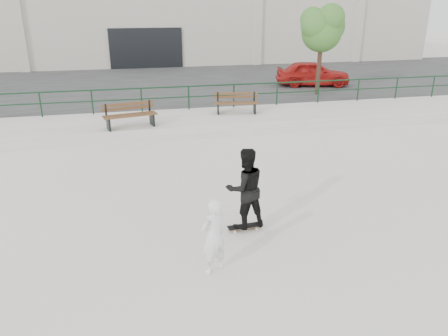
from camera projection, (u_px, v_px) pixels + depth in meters
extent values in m
plane|color=beige|center=(219.00, 253.00, 9.06)|extent=(120.00, 120.00, 0.00)
cube|color=beige|center=(169.00, 124.00, 17.62)|extent=(30.00, 3.00, 0.50)
cube|color=#2F2F2F|center=(154.00, 87.00, 25.37)|extent=(60.00, 14.00, 0.50)
cylinder|color=#143820|center=(165.00, 87.00, 18.36)|extent=(28.00, 0.06, 0.06)
cylinder|color=#143820|center=(165.00, 98.00, 18.52)|extent=(28.00, 0.05, 0.05)
cylinder|color=#143820|center=(41.00, 105.00, 17.51)|extent=(0.06, 0.06, 1.00)
cylinder|color=#143820|center=(92.00, 102.00, 17.92)|extent=(0.06, 0.06, 1.00)
cylinder|color=#143820|center=(142.00, 100.00, 18.33)|extent=(0.06, 0.06, 1.00)
cylinder|color=#143820|center=(189.00, 98.00, 18.75)|extent=(0.06, 0.06, 1.00)
cylinder|color=#143820|center=(234.00, 96.00, 19.16)|extent=(0.06, 0.06, 1.00)
cylinder|color=#143820|center=(277.00, 94.00, 19.57)|extent=(0.06, 0.06, 1.00)
cylinder|color=#143820|center=(318.00, 92.00, 19.98)|extent=(0.06, 0.06, 1.00)
cylinder|color=#143820|center=(358.00, 90.00, 20.39)|extent=(0.06, 0.06, 1.00)
cylinder|color=#143820|center=(396.00, 88.00, 20.81)|extent=(0.06, 0.06, 1.00)
cylinder|color=#143820|center=(433.00, 87.00, 21.22)|extent=(0.06, 0.06, 1.00)
cube|color=beige|center=(139.00, 13.00, 36.78)|extent=(44.00, 16.00, 8.00)
cube|color=black|center=(146.00, 52.00, 30.31)|extent=(5.00, 0.15, 3.20)
cube|color=beige|center=(19.00, 31.00, 28.08)|extent=(0.60, 0.25, 6.20)
cube|color=beige|center=(258.00, 28.00, 31.37)|extent=(0.60, 0.25, 6.20)
cube|color=beige|center=(359.00, 27.00, 33.02)|extent=(0.60, 0.25, 6.20)
cube|color=#55341D|center=(131.00, 116.00, 15.88)|extent=(1.94, 0.53, 0.04)
cube|color=#55341D|center=(130.00, 115.00, 16.05)|extent=(1.94, 0.53, 0.04)
cube|color=#55341D|center=(129.00, 114.00, 16.22)|extent=(1.94, 0.53, 0.04)
cube|color=#55341D|center=(128.00, 108.00, 16.22)|extent=(1.92, 0.45, 0.11)
cube|color=#55341D|center=(128.00, 104.00, 16.16)|extent=(1.92, 0.45, 0.11)
cube|color=black|center=(108.00, 124.00, 15.82)|extent=(0.18, 0.54, 0.46)
cube|color=black|center=(106.00, 110.00, 15.90)|extent=(0.08, 0.07, 0.46)
cube|color=black|center=(152.00, 119.00, 16.45)|extent=(0.18, 0.54, 0.46)
cube|color=black|center=(149.00, 106.00, 16.53)|extent=(0.08, 0.07, 0.46)
cube|color=#55341D|center=(237.00, 104.00, 17.95)|extent=(1.83, 0.45, 0.04)
cube|color=#55341D|center=(236.00, 103.00, 18.12)|extent=(1.83, 0.45, 0.04)
cube|color=#55341D|center=(236.00, 102.00, 18.29)|extent=(1.83, 0.45, 0.04)
cube|color=#55341D|center=(236.00, 97.00, 18.30)|extent=(1.81, 0.37, 0.10)
cube|color=#55341D|center=(236.00, 94.00, 18.25)|extent=(1.81, 0.37, 0.10)
cube|color=black|center=(218.00, 108.00, 18.17)|extent=(0.15, 0.51, 0.43)
cube|color=black|center=(218.00, 97.00, 18.27)|extent=(0.07, 0.06, 0.43)
cube|color=black|center=(255.00, 108.00, 18.23)|extent=(0.15, 0.51, 0.43)
cube|color=black|center=(254.00, 97.00, 18.33)|extent=(0.07, 0.06, 0.43)
cylinder|color=#4A3225|center=(319.00, 68.00, 21.60)|extent=(0.22, 0.22, 2.59)
sphere|color=#326D28|center=(322.00, 32.00, 20.99)|extent=(1.94, 1.94, 1.94)
sphere|color=#326D28|center=(329.00, 26.00, 21.31)|extent=(1.51, 1.51, 1.51)
sphere|color=#326D28|center=(316.00, 25.00, 20.58)|extent=(1.40, 1.40, 1.40)
sphere|color=#326D28|center=(331.00, 18.00, 20.41)|extent=(1.30, 1.30, 1.30)
sphere|color=#326D28|center=(312.00, 19.00, 21.12)|extent=(1.19, 1.19, 1.19)
imported|color=#B21916|center=(313.00, 73.00, 24.05)|extent=(4.26, 2.49, 1.36)
cube|color=black|center=(245.00, 226.00, 9.96)|extent=(0.79, 0.24, 0.02)
cube|color=brown|center=(245.00, 227.00, 9.96)|extent=(0.79, 0.24, 0.01)
cube|color=#9D9CA2|center=(234.00, 229.00, 9.91)|extent=(0.07, 0.16, 0.03)
cube|color=#9D9CA2|center=(255.00, 226.00, 10.04)|extent=(0.07, 0.16, 0.03)
cylinder|color=beige|center=(235.00, 232.00, 9.83)|extent=(0.06, 0.03, 0.06)
cylinder|color=beige|center=(232.00, 228.00, 10.00)|extent=(0.06, 0.03, 0.06)
cylinder|color=beige|center=(257.00, 229.00, 9.96)|extent=(0.06, 0.03, 0.06)
cylinder|color=beige|center=(254.00, 225.00, 10.13)|extent=(0.06, 0.03, 0.06)
imported|color=black|center=(245.00, 188.00, 9.62)|extent=(0.99, 0.82, 1.86)
imported|color=white|center=(214.00, 236.00, 8.19)|extent=(0.66, 0.58, 1.52)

